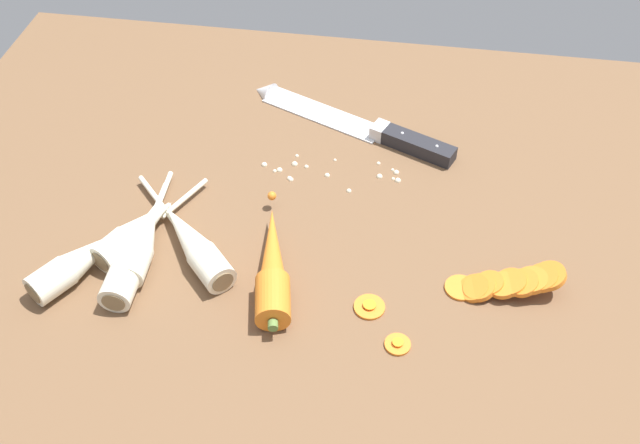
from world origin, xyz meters
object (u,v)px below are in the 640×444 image
object	(u,v)px
chefs_knife	(346,120)
parsnip_back	(193,243)
parsnip_outer	(137,231)
carrot_slice_stray_near	(398,344)
whole_carrot	(272,266)
carrot_slice_stack	(507,283)
parsnip_mid_right	(143,239)
parsnip_mid_left	(80,261)
carrot_slice_stray_mid	(369,306)
parsnip_front	(132,258)

from	to	relation	value
chefs_knife	parsnip_back	distance (cm)	33.39
parsnip_outer	carrot_slice_stray_near	bearing A→B (deg)	-17.74
whole_carrot	carrot_slice_stack	xyz separation A→B (cm)	(28.38, 2.29, -0.63)
whole_carrot	parsnip_mid_right	xyz separation A→B (cm)	(-17.24, 2.11, -0.12)
whole_carrot	parsnip_outer	xyz separation A→B (cm)	(-18.35, 3.27, -0.12)
whole_carrot	carrot_slice_stack	bearing A→B (deg)	4.61
parsnip_mid_right	carrot_slice_stack	distance (cm)	45.62
carrot_slice_stack	carrot_slice_stray_near	xyz separation A→B (cm)	(-12.30, -10.03, -1.11)
whole_carrot	parsnip_mid_left	size ratio (longest dim) A/B	1.16
chefs_knife	carrot_slice_stray_mid	size ratio (longest dim) A/B	8.83
parsnip_front	carrot_slice_stray_mid	xyz separation A→B (cm)	(29.79, -1.61, -1.62)
carrot_slice_stray_near	whole_carrot	bearing A→B (deg)	154.29
parsnip_front	parsnip_mid_right	xyz separation A→B (cm)	(0.24, 3.38, 0.00)
parsnip_front	parsnip_mid_right	size ratio (longest dim) A/B	1.04
parsnip_outer	carrot_slice_stack	xyz separation A→B (cm)	(46.73, -0.98, -0.51)
parsnip_front	carrot_slice_stray_mid	world-z (taller)	parsnip_front
parsnip_mid_right	carrot_slice_stack	xyz separation A→B (cm)	(45.62, 0.18, -0.51)
chefs_knife	parsnip_mid_right	world-z (taller)	parsnip_mid_right
chefs_knife	carrot_slice_stray_mid	world-z (taller)	chefs_knife
chefs_knife	carrot_slice_stray_near	distance (cm)	41.07
parsnip_back	carrot_slice_stray_near	distance (cm)	28.67
parsnip_front	chefs_knife	bearing A→B (deg)	55.81
whole_carrot	carrot_slice_stray_near	world-z (taller)	whole_carrot
parsnip_mid_right	chefs_knife	bearing A→B (deg)	53.18
carrot_slice_stray_near	carrot_slice_stack	bearing A→B (deg)	39.21
parsnip_mid_right	carrot_slice_stray_mid	world-z (taller)	parsnip_mid_right
parsnip_mid_left	parsnip_mid_right	world-z (taller)	same
parsnip_outer	carrot_slice_stray_mid	bearing A→B (deg)	-11.34
chefs_knife	whole_carrot	size ratio (longest dim) A/B	1.50
parsnip_mid_left	carrot_slice_stack	size ratio (longest dim) A/B	1.34
parsnip_outer	carrot_slice_stray_near	distance (cm)	36.19
carrot_slice_stray_near	carrot_slice_stray_mid	bearing A→B (deg)	127.80
parsnip_front	carrot_slice_stray_mid	size ratio (longest dim) A/B	5.78
parsnip_back	carrot_slice_stack	distance (cm)	39.09
chefs_knife	parsnip_outer	size ratio (longest dim) A/B	1.79
parsnip_mid_right	carrot_slice_stray_mid	size ratio (longest dim) A/B	5.54
whole_carrot	parsnip_back	distance (cm)	10.96
chefs_knife	parsnip_back	bearing A→B (deg)	-118.04
carrot_slice_stack	carrot_slice_stray_mid	world-z (taller)	carrot_slice_stack
parsnip_mid_right	carrot_slice_stray_mid	xyz separation A→B (cm)	(29.55, -4.99, -1.62)
chefs_knife	whole_carrot	bearing A→B (deg)	-98.91
chefs_knife	parsnip_mid_right	bearing A→B (deg)	-126.82
carrot_slice_stack	carrot_slice_stray_near	distance (cm)	15.91
parsnip_front	parsnip_mid_right	bearing A→B (deg)	85.91
parsnip_outer	chefs_knife	bearing A→B (deg)	50.72
carrot_slice_stray_mid	parsnip_mid_right	bearing A→B (deg)	170.41
parsnip_outer	carrot_slice_stray_near	xyz separation A→B (cm)	(34.43, -11.01, -1.62)
parsnip_back	carrot_slice_stack	bearing A→B (deg)	-0.09
whole_carrot	parsnip_front	xyz separation A→B (cm)	(-17.48, -1.28, -0.12)
parsnip_mid_right	parsnip_back	world-z (taller)	same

